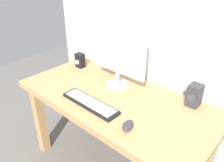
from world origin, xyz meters
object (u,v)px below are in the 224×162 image
at_px(desk, 115,109).
at_px(mouse, 128,125).
at_px(audio_controller, 80,60).
at_px(monitor, 118,54).
at_px(keyboard_primary, 90,103).
at_px(speaker_right, 194,95).

relative_size(desk, mouse, 14.48).
xyz_separation_m(desk, audio_controller, (-0.59, 0.17, 0.18)).
bearing_deg(audio_controller, monitor, -3.16).
relative_size(keyboard_primary, speaker_right, 2.93).
relative_size(keyboard_primary, mouse, 4.48).
bearing_deg(keyboard_primary, desk, 75.14).
bearing_deg(mouse, audio_controller, 139.43).
distance_m(mouse, speaker_right, 0.54).
distance_m(keyboard_primary, audio_controller, 0.66).
distance_m(desk, speaker_right, 0.60).
xyz_separation_m(keyboard_primary, mouse, (0.36, -0.02, 0.01)).
bearing_deg(monitor, audio_controller, 176.84).
distance_m(keyboard_primary, speaker_right, 0.73).
bearing_deg(mouse, desk, 127.01).
xyz_separation_m(monitor, keyboard_primary, (0.04, -0.35, -0.26)).
xyz_separation_m(monitor, audio_controller, (-0.50, 0.03, -0.20)).
bearing_deg(speaker_right, audio_controller, -174.24).
bearing_deg(speaker_right, monitor, -166.78).
xyz_separation_m(mouse, audio_controller, (-0.90, 0.40, 0.05)).
bearing_deg(monitor, mouse, -42.79).
distance_m(desk, audio_controller, 0.64).
bearing_deg(mouse, speaker_right, 53.13).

